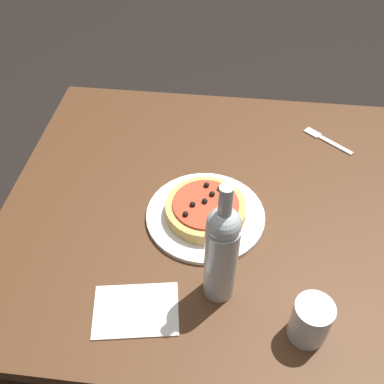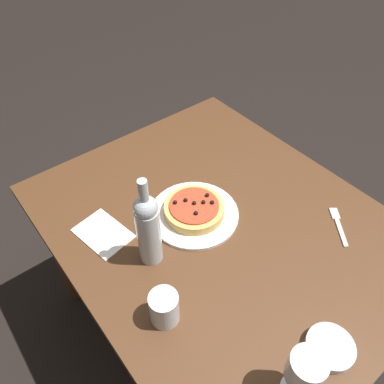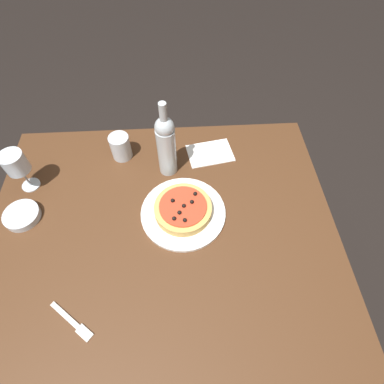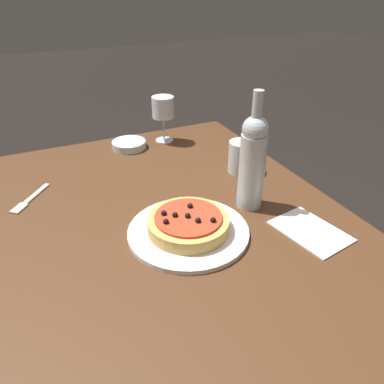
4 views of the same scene
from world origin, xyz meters
The scene contains 8 objects.
ground_plane centered at (0.00, 0.00, 0.00)m, with size 14.00×14.00×0.00m, color black.
dining_table centered at (0.00, 0.00, 0.66)m, with size 1.19×0.97×0.75m.
dinner_plate centered at (0.08, 0.05, 0.76)m, with size 0.30×0.30×0.01m.
pizza centered at (0.08, 0.05, 0.78)m, with size 0.20×0.20×0.05m.
wine_bottle centered at (0.03, 0.25, 0.89)m, with size 0.07×0.07×0.32m.
water_cup centered at (-0.16, 0.34, 0.80)m, with size 0.08×0.08×0.10m.
fork centered at (-0.25, -0.29, 0.75)m, with size 0.14×0.12×0.00m.
paper_napkin centered at (0.20, 0.33, 0.75)m, with size 0.20×0.15×0.00m.
Camera 1 is at (0.02, 0.79, 1.60)m, focal length 42.00 mm.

